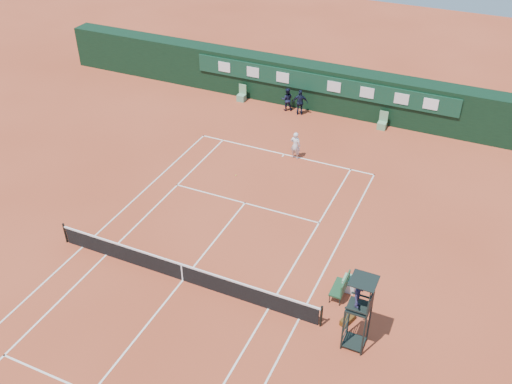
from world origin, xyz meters
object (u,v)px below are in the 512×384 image
player_bench (342,286)px  cooler (349,284)px  player (295,145)px  tennis_net (182,272)px  umpire_chair (360,299)px

player_bench → cooler: 0.65m
player_bench → player: size_ratio=0.70×
tennis_net → cooler: tennis_net is taller
tennis_net → player: bearing=86.4°
tennis_net → player_bench: size_ratio=10.75×
player_bench → player: bearing=121.0°
umpire_chair → player_bench: size_ratio=2.85×
tennis_net → player: 11.80m
umpire_chair → player_bench: (-1.23, 2.30, -1.86)m
tennis_net → player_bench: bearing=16.2°
player_bench → tennis_net: bearing=-163.8°
player → player_bench: bearing=124.8°
tennis_net → umpire_chair: bearing=-2.6°
player_bench → cooler: bearing=70.7°
player → cooler: bearing=127.1°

